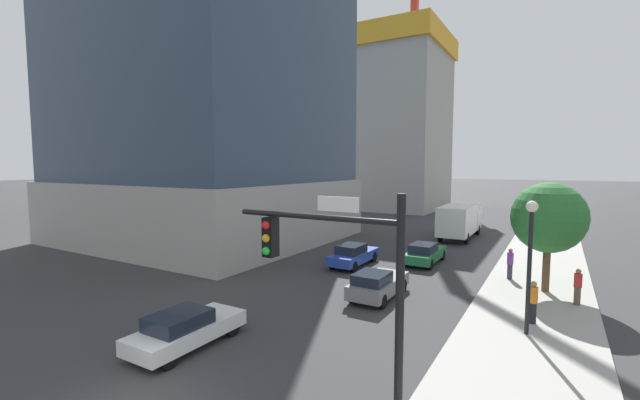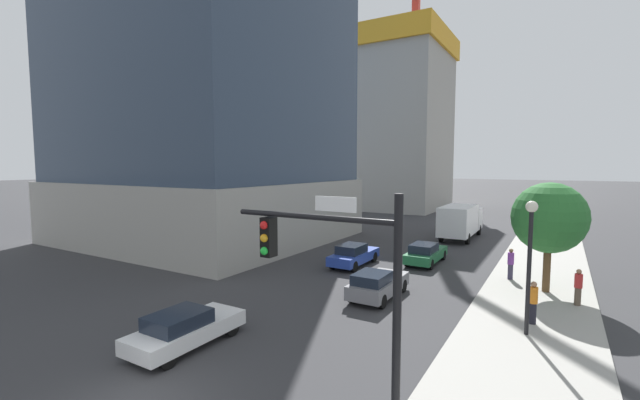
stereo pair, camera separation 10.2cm
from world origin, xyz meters
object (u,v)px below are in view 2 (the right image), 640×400
(street_lamp, at_px, (530,246))
(car_white, at_px, (185,328))
(street_tree, at_px, (549,218))
(pedestrian_red_shirt, at_px, (578,287))
(car_gray, at_px, (377,284))
(pedestrian_orange_shirt, at_px, (533,302))
(box_truck, at_px, (461,220))
(car_green, at_px, (425,253))
(pedestrian_purple_shirt, at_px, (511,264))
(car_blue, at_px, (353,255))
(construction_building, at_px, (398,114))
(traffic_light_pole, at_px, (335,272))

(street_lamp, bearing_deg, car_white, -145.89)
(street_tree, bearing_deg, pedestrian_red_shirt, -49.60)
(car_gray, xyz_separation_m, pedestrian_orange_shirt, (6.94, -0.13, 0.34))
(street_tree, relative_size, pedestrian_red_shirt, 3.31)
(box_truck, bearing_deg, car_green, -90.00)
(pedestrian_purple_shirt, bearing_deg, car_white, -121.46)
(car_gray, xyz_separation_m, pedestrian_purple_shirt, (5.43, 6.60, 0.34))
(car_green, height_order, car_blue, car_blue)
(car_gray, distance_m, pedestrian_red_shirt, 9.28)
(street_tree, distance_m, car_green, 8.65)
(street_tree, height_order, car_white, street_tree)
(construction_building, height_order, pedestrian_purple_shirt, construction_building)
(car_green, relative_size, car_blue, 1.02)
(car_white, xyz_separation_m, pedestrian_red_shirt, (12.57, 12.17, 0.33))
(traffic_light_pole, height_order, car_white, traffic_light_pole)
(traffic_light_pole, height_order, box_truck, traffic_light_pole)
(car_white, relative_size, car_gray, 1.05)
(street_lamp, relative_size, pedestrian_orange_shirt, 2.92)
(street_tree, relative_size, box_truck, 0.71)
(car_blue, distance_m, pedestrian_orange_shirt, 12.20)
(construction_building, bearing_deg, street_lamp, -63.89)
(pedestrian_orange_shirt, distance_m, pedestrian_red_shirt, 3.94)
(car_blue, bearing_deg, traffic_light_pole, -65.46)
(pedestrian_purple_shirt, bearing_deg, traffic_light_pole, -97.77)
(construction_building, distance_m, pedestrian_purple_shirt, 42.65)
(traffic_light_pole, distance_m, street_lamp, 9.48)
(street_lamp, xyz_separation_m, street_tree, (0.46, 6.47, 0.39))
(car_gray, bearing_deg, car_green, 90.00)
(pedestrian_purple_shirt, bearing_deg, street_tree, -40.71)
(construction_building, relative_size, pedestrian_red_shirt, 20.40)
(traffic_light_pole, relative_size, car_gray, 1.39)
(street_lamp, bearing_deg, traffic_light_pole, -112.79)
(street_tree, height_order, box_truck, street_tree)
(construction_building, relative_size, car_green, 7.47)
(car_white, distance_m, box_truck, 28.31)
(car_white, bearing_deg, street_tree, 50.80)
(street_tree, bearing_deg, pedestrian_purple_shirt, 139.29)
(car_white, relative_size, pedestrian_red_shirt, 2.59)
(car_gray, bearing_deg, car_white, -114.35)
(car_gray, xyz_separation_m, pedestrian_red_shirt, (8.61, 3.44, 0.30))
(car_white, distance_m, car_blue, 14.09)
(construction_building, distance_m, pedestrian_orange_shirt, 49.00)
(car_blue, bearing_deg, pedestrian_red_shirt, -8.68)
(traffic_light_pole, bearing_deg, car_blue, 114.54)
(car_blue, bearing_deg, car_white, -90.00)
(construction_building, distance_m, car_gray, 46.38)
(traffic_light_pole, height_order, street_lamp, traffic_light_pole)
(street_tree, xyz_separation_m, car_gray, (-7.27, -5.02, -3.27))
(pedestrian_red_shirt, bearing_deg, street_tree, 130.40)
(construction_building, distance_m, car_green, 38.99)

